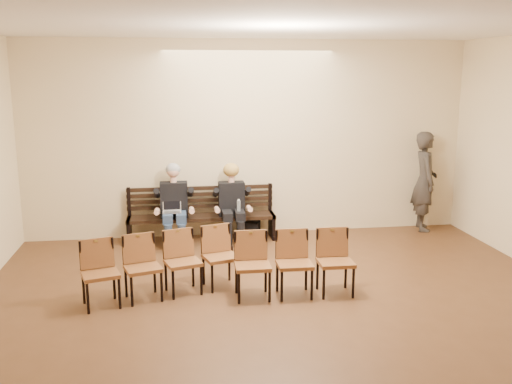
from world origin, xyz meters
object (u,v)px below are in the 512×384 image
bench (202,228)px  laptop (172,214)px  water_bottle (239,213)px  chair_row_front (163,265)px  seated_man (174,204)px  passerby (425,174)px  seated_woman (232,205)px  bag (249,229)px  chair_row_back (294,264)px

bench → laptop: (-0.51, -0.30, 0.34)m
water_bottle → chair_row_front: chair_row_front is taller
seated_man → chair_row_front: 2.41m
chair_row_front → passerby: bearing=12.3°
bench → seated_woman: bearing=-12.7°
passerby → bench: bearing=102.4°
water_bottle → chair_row_front: (-1.26, -2.17, -0.13)m
laptop → bag: (1.36, 0.40, -0.42)m
bench → water_bottle: water_bottle is taller
bench → water_bottle: 0.78m
bench → laptop: bearing=-150.0°
bag → chair_row_front: (-1.49, -2.60, 0.28)m
seated_man → water_bottle: bearing=-10.8°
seated_woman → chair_row_front: bearing=-116.2°
bag → chair_row_back: chair_row_back is taller
chair_row_back → seated_woman: bearing=103.0°
seated_man → seated_woman: bearing=0.0°
bag → chair_row_back: bearing=-85.3°
chair_row_front → chair_row_back: (1.72, -0.24, 0.01)m
passerby → laptop: bearing=105.9°
seated_woman → passerby: (3.64, 0.22, 0.42)m
chair_row_back → passerby: bearing=43.8°
passerby → chair_row_front: bearing=129.5°
seated_man → water_bottle: size_ratio=6.60×
seated_woman → water_bottle: (0.09, -0.21, -0.09)m
passerby → chair_row_back: bearing=143.7°
chair_row_front → seated_man: bearing=69.9°
laptop → chair_row_back: bearing=-62.5°
seated_man → laptop: 0.23m
passerby → chair_row_front: (-4.82, -2.60, -0.64)m
seated_woman → laptop: size_ratio=4.19×
bench → water_bottle: bearing=-27.9°
water_bottle → passerby: 3.61m
seated_man → bench: bearing=14.2°
seated_woman → laptop: (-1.04, -0.18, -0.09)m
water_bottle → bag: (0.23, 0.43, -0.41)m
passerby → water_bottle: bearing=108.0°
bag → chair_row_back: size_ratio=0.25×
bench → passerby: 4.26m
water_bottle → seated_woman: bearing=113.9°
bench → chair_row_back: bearing=-68.5°
chair_row_front → bench: bearing=59.6°
water_bottle → chair_row_back: 2.46m
bench → bag: 0.86m
seated_man → bag: seated_man is taller
seated_man → chair_row_front: (-0.17, -2.38, -0.27)m
bench → laptop: 0.68m
passerby → chair_row_front: size_ratio=1.03×
bag → chair_row_back: (0.23, -2.85, 0.30)m
water_bottle → bench: bearing=152.1°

